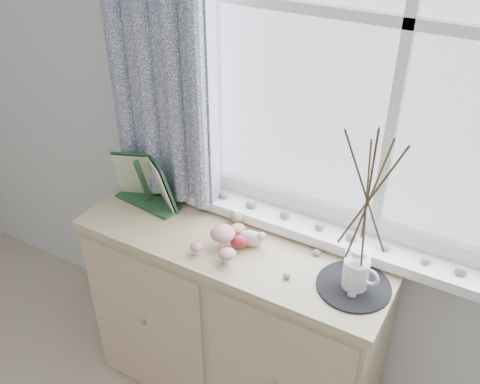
{
  "coord_description": "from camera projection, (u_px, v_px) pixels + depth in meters",
  "views": [
    {
      "loc": [
        0.63,
        0.41,
        2.09
      ],
      "look_at": [
        -0.1,
        1.7,
        1.1
      ],
      "focal_mm": 40.0,
      "sensor_mm": 36.0,
      "label": 1
    }
  ],
  "objects": [
    {
      "name": "sideboard",
      "position": [
        235.0,
        319.0,
        2.21
      ],
      "size": [
        1.2,
        0.45,
        0.85
      ],
      "color": "#C9B68D",
      "rests_on": "ground"
    },
    {
      "name": "botanical_book",
      "position": [
        141.0,
        183.0,
        2.08
      ],
      "size": [
        0.33,
        0.16,
        0.22
      ],
      "primitive_type": null,
      "rotation": [
        0.0,
        0.0,
        -0.11
      ],
      "color": "#214528",
      "rests_on": "sideboard"
    },
    {
      "name": "toadstool_cluster",
      "position": [
        221.0,
        240.0,
        1.89
      ],
      "size": [
        0.18,
        0.15,
        0.08
      ],
      "color": "white",
      "rests_on": "sideboard"
    },
    {
      "name": "wooden_eggs",
      "position": [
        238.0,
        229.0,
        1.98
      ],
      "size": [
        0.14,
        0.17,
        0.07
      ],
      "color": "tan",
      "rests_on": "sideboard"
    },
    {
      "name": "songbird_figurine",
      "position": [
        251.0,
        237.0,
        1.93
      ],
      "size": [
        0.13,
        0.08,
        0.07
      ],
      "primitive_type": null,
      "rotation": [
        0.0,
        0.0,
        0.14
      ],
      "color": "white",
      "rests_on": "sideboard"
    },
    {
      "name": "crocheted_doily",
      "position": [
        354.0,
        286.0,
        1.76
      ],
      "size": [
        0.25,
        0.25,
        0.01
      ],
      "primitive_type": "cylinder",
      "color": "black",
      "rests_on": "sideboard"
    },
    {
      "name": "twig_pitcher",
      "position": [
        368.0,
        194.0,
        1.56
      ],
      "size": [
        0.26,
        0.26,
        0.64
      ],
      "rotation": [
        0.0,
        0.0,
        -0.14
      ],
      "color": "white",
      "rests_on": "crocheted_doily"
    },
    {
      "name": "sideboard_pebbles",
      "position": [
        318.0,
        274.0,
        1.8
      ],
      "size": [
        0.25,
        0.19,
        0.02
      ],
      "color": "#9C9C9E",
      "rests_on": "sideboard"
    }
  ]
}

